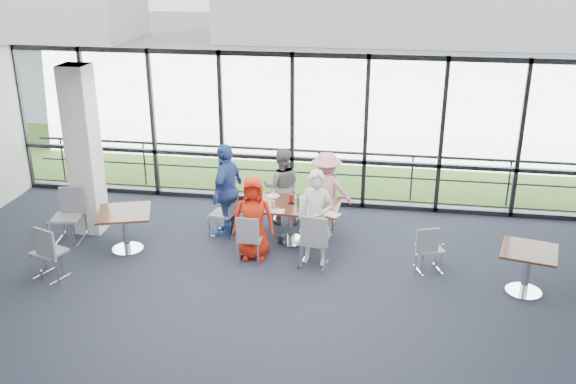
% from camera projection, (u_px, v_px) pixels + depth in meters
% --- Properties ---
extents(floor, '(12.00, 10.00, 0.02)m').
position_uv_depth(floor, '(237.00, 333.00, 9.14)').
color(floor, black).
rests_on(floor, ground).
extents(ceiling, '(12.00, 10.00, 0.04)m').
position_uv_depth(ceiling, '(230.00, 114.00, 7.99)').
color(ceiling, white).
rests_on(ceiling, ground).
extents(curtain_wall_back, '(12.00, 0.10, 3.20)m').
position_uv_depth(curtain_wall_back, '(292.00, 131.00, 13.16)').
color(curtain_wall_back, white).
rests_on(curtain_wall_back, ground).
extents(structural_column, '(0.50, 0.50, 3.20)m').
position_uv_depth(structural_column, '(84.00, 151.00, 11.87)').
color(structural_column, silver).
rests_on(structural_column, ground).
extents(apron, '(80.00, 70.00, 0.02)m').
position_uv_depth(apron, '(319.00, 138.00, 18.35)').
color(apron, gray).
rests_on(apron, ground).
extents(grass_strip, '(80.00, 5.00, 0.01)m').
position_uv_depth(grass_strip, '(310.00, 159.00, 16.50)').
color(grass_strip, '#33511D').
rests_on(grass_strip, ground).
extents(hangar_aux, '(10.00, 6.00, 4.00)m').
position_uv_depth(hangar_aux, '(46.00, 3.00, 36.91)').
color(hangar_aux, silver).
rests_on(hangar_aux, ground).
extents(guard_rail, '(12.00, 0.06, 0.06)m').
position_uv_depth(guard_rail, '(296.00, 172.00, 14.11)').
color(guard_rail, '#2D2D33').
rests_on(guard_rail, ground).
extents(main_table, '(1.83, 1.07, 0.75)m').
position_uv_depth(main_table, '(291.00, 211.00, 11.74)').
color(main_table, '#391D12').
rests_on(main_table, ground).
extents(side_table_left, '(1.15, 1.15, 0.75)m').
position_uv_depth(side_table_left, '(125.00, 217.00, 11.40)').
color(side_table_left, '#391D12').
rests_on(side_table_left, ground).
extents(side_table_right, '(0.99, 0.99, 0.75)m').
position_uv_depth(side_table_right, '(529.00, 257.00, 9.98)').
color(side_table_right, '#391D12').
rests_on(side_table_right, ground).
extents(diner_near_left, '(0.78, 0.56, 1.49)m').
position_uv_depth(diner_near_left, '(253.00, 218.00, 11.10)').
color(diner_near_left, red).
rests_on(diner_near_left, ground).
extents(diner_near_right, '(0.67, 0.52, 1.68)m').
position_uv_depth(diner_near_right, '(316.00, 218.00, 10.88)').
color(diner_near_right, silver).
rests_on(diner_near_right, ground).
extents(diner_far_left, '(0.81, 0.58, 1.52)m').
position_uv_depth(diner_far_left, '(282.00, 186.00, 12.51)').
color(diner_far_left, slate).
rests_on(diner_far_left, ground).
extents(diner_far_right, '(1.01, 0.57, 1.52)m').
position_uv_depth(diner_far_right, '(326.00, 190.00, 12.31)').
color(diner_far_right, pink).
rests_on(diner_far_right, ground).
extents(diner_end, '(0.78, 1.16, 1.81)m').
position_uv_depth(diner_end, '(227.00, 191.00, 11.89)').
color(diner_end, '#2F4992').
rests_on(diner_end, ground).
extents(chair_main_nl, '(0.42, 0.42, 0.85)m').
position_uv_depth(chair_main_nl, '(250.00, 238.00, 11.10)').
color(chair_main_nl, gray).
rests_on(chair_main_nl, ground).
extents(chair_main_nr, '(0.53, 0.53, 0.97)m').
position_uv_depth(chair_main_nr, '(313.00, 240.00, 10.87)').
color(chair_main_nr, gray).
rests_on(chair_main_nr, ground).
extents(chair_main_fl, '(0.42, 0.42, 0.81)m').
position_uv_depth(chair_main_fl, '(283.00, 201.00, 12.74)').
color(chair_main_fl, gray).
rests_on(chair_main_fl, ground).
extents(chair_main_fr, '(0.50, 0.50, 0.98)m').
position_uv_depth(chair_main_fr, '(323.00, 201.00, 12.51)').
color(chair_main_fr, gray).
rests_on(chair_main_fr, ground).
extents(chair_main_end, '(0.50, 0.50, 0.87)m').
position_uv_depth(chair_main_end, '(223.00, 214.00, 12.08)').
color(chair_main_end, gray).
rests_on(chair_main_end, ground).
extents(chair_spare_la, '(0.59, 0.59, 0.94)m').
position_uv_depth(chair_spare_la, '(49.00, 252.00, 10.49)').
color(chair_spare_la, gray).
rests_on(chair_spare_la, ground).
extents(chair_spare_lb, '(0.56, 0.56, 0.98)m').
position_uv_depth(chair_spare_lb, '(67.00, 218.00, 11.76)').
color(chair_spare_lb, gray).
rests_on(chair_spare_lb, ground).
extents(chair_spare_r, '(0.52, 0.52, 0.83)m').
position_uv_depth(chair_spare_r, '(430.00, 249.00, 10.74)').
color(chair_spare_r, gray).
rests_on(chair_spare_r, ground).
extents(plate_nl, '(0.25, 0.25, 0.01)m').
position_uv_depth(plate_nl, '(261.00, 208.00, 11.50)').
color(plate_nl, white).
rests_on(plate_nl, main_table).
extents(plate_nr, '(0.25, 0.25, 0.01)m').
position_uv_depth(plate_nr, '(315.00, 211.00, 11.35)').
color(plate_nr, white).
rests_on(plate_nr, main_table).
extents(plate_fl, '(0.24, 0.24, 0.01)m').
position_uv_depth(plate_fl, '(273.00, 196.00, 12.05)').
color(plate_fl, white).
rests_on(plate_fl, main_table).
extents(plate_fr, '(0.27, 0.27, 0.01)m').
position_uv_depth(plate_fr, '(319.00, 199.00, 11.88)').
color(plate_fr, white).
rests_on(plate_fr, main_table).
extents(plate_end, '(0.24, 0.24, 0.01)m').
position_uv_depth(plate_end, '(250.00, 201.00, 11.82)').
color(plate_end, white).
rests_on(plate_end, main_table).
extents(tumbler_a, '(0.07, 0.07, 0.15)m').
position_uv_depth(tumbler_a, '(273.00, 205.00, 11.47)').
color(tumbler_a, white).
rests_on(tumbler_a, main_table).
extents(tumbler_b, '(0.08, 0.08, 0.15)m').
position_uv_depth(tumbler_b, '(305.00, 205.00, 11.44)').
color(tumbler_b, white).
rests_on(tumbler_b, main_table).
extents(tumbler_c, '(0.07, 0.07, 0.13)m').
position_uv_depth(tumbler_c, '(296.00, 196.00, 11.87)').
color(tumbler_c, white).
rests_on(tumbler_c, main_table).
extents(tumbler_d, '(0.06, 0.06, 0.13)m').
position_uv_depth(tumbler_d, '(257.00, 200.00, 11.72)').
color(tumbler_d, white).
rests_on(tumbler_d, main_table).
extents(menu_a, '(0.32, 0.23, 0.00)m').
position_uv_depth(menu_a, '(276.00, 211.00, 11.38)').
color(menu_a, white).
rests_on(menu_a, main_table).
extents(menu_b, '(0.39, 0.35, 0.00)m').
position_uv_depth(menu_b, '(331.00, 214.00, 11.26)').
color(menu_b, white).
rests_on(menu_b, main_table).
extents(menu_c, '(0.29, 0.22, 0.00)m').
position_uv_depth(menu_c, '(303.00, 197.00, 12.01)').
color(menu_c, white).
rests_on(menu_c, main_table).
extents(condiment_caddy, '(0.10, 0.07, 0.04)m').
position_uv_depth(condiment_caddy, '(291.00, 203.00, 11.70)').
color(condiment_caddy, black).
rests_on(condiment_caddy, main_table).
extents(ketchup_bottle, '(0.06, 0.06, 0.18)m').
position_uv_depth(ketchup_bottle, '(291.00, 199.00, 11.67)').
color(ketchup_bottle, '#A70405').
rests_on(ketchup_bottle, main_table).
extents(green_bottle, '(0.05, 0.05, 0.20)m').
position_uv_depth(green_bottle, '(298.00, 198.00, 11.70)').
color(green_bottle, '#267939').
rests_on(green_bottle, main_table).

